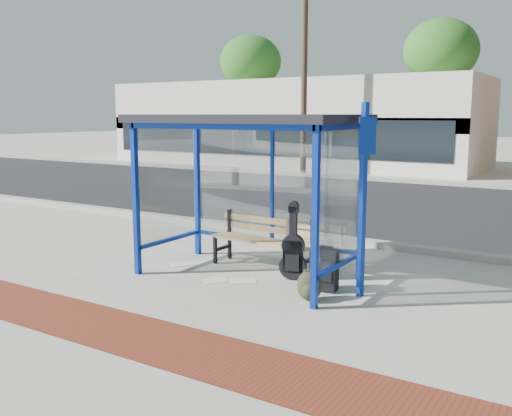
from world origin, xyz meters
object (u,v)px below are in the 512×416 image
Objects in this scene: bench at (264,238)px; guitar_bag at (293,253)px; backpack at (309,286)px; suitcase at (324,270)px.

guitar_bag reaches higher than bench.
guitar_bag is 1.01m from backpack.
suitcase is at bearing -21.47° from bench.
backpack is at bearing -36.09° from bench.
guitar_bag is 0.68m from suitcase.
suitcase is at bearing -38.69° from guitar_bag.
guitar_bag is (0.71, -0.35, -0.08)m from bench.
bench is 2.84× the size of suitcase.
guitar_bag reaches higher than backpack.
bench is 0.80m from guitar_bag.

